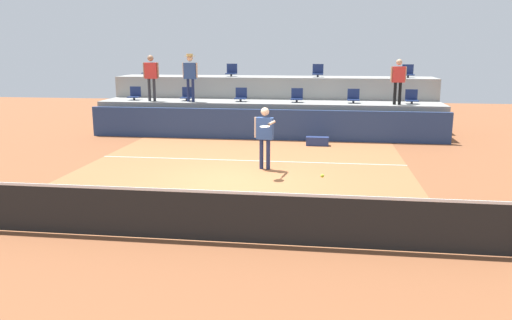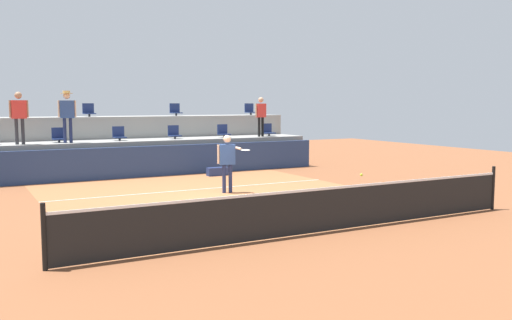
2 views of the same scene
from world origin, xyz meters
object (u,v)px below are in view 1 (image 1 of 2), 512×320
stadium_chair_lower_far_left (135,94)px  stadium_chair_upper_far_left (149,71)px  stadium_chair_lower_far_right (412,98)px  stadium_chair_upper_right (318,72)px  stadium_chair_lower_mid_left (241,96)px  tennis_ball (322,176)px  equipment_bag (317,141)px  stadium_chair_upper_left (232,71)px  spectator_in_white (151,73)px  stadium_chair_lower_right (353,97)px  stadium_chair_upper_far_right (408,72)px  tennis_player (265,132)px  spectator_with_hat (190,72)px  stadium_chair_lower_mid_right (297,96)px  spectator_in_grey (398,78)px  stadium_chair_lower_left (187,95)px

stadium_chair_lower_far_left → stadium_chair_upper_far_left: 1.99m
stadium_chair_lower_far_right → stadium_chair_upper_right: bearing=152.6°
stadium_chair_lower_mid_left → tennis_ball: bearing=-72.1°
stadium_chair_lower_far_left → tennis_ball: (7.46, -9.92, -0.56)m
stadium_chair_lower_far_left → equipment_bag: (7.24, -2.14, -1.31)m
stadium_chair_lower_far_left → stadium_chair_upper_left: 4.08m
stadium_chair_lower_mid_left → spectator_in_white: spectator_in_white is taller
stadium_chair_lower_right → stadium_chair_lower_far_left: bearing=180.0°
stadium_chair_upper_far_right → tennis_player: 9.12m
stadium_chair_lower_mid_left → stadium_chair_lower_right: 4.25m
stadium_chair_lower_right → spectator_with_hat: (-6.12, -0.38, 0.90)m
stadium_chair_upper_right → stadium_chair_upper_far_right: same height
stadium_chair_upper_left → spectator_in_white: (-2.72, -2.18, -0.01)m
spectator_with_hat → stadium_chair_lower_far_right: bearing=2.7°
stadium_chair_lower_mid_right → stadium_chair_upper_far_right: size_ratio=1.00×
spectator_in_grey → equipment_bag: 3.89m
stadium_chair_lower_mid_right → spectator_in_grey: bearing=-6.0°
stadium_chair_upper_far_left → spectator_in_white: (0.88, -2.18, -0.01)m
stadium_chair_lower_far_right → tennis_player: (-4.72, -5.84, -0.43)m
stadium_chair_lower_left → spectator_in_grey: (7.90, -0.38, 0.75)m
stadium_chair_lower_right → stadium_chair_upper_far_right: stadium_chair_upper_far_right is taller
stadium_chair_upper_far_right → spectator_with_hat: size_ratio=0.29×
stadium_chair_lower_right → stadium_chair_upper_right: stadium_chair_upper_right is taller
stadium_chair_upper_far_left → stadium_chair_upper_right: same height
stadium_chair_lower_far_right → spectator_in_grey: 1.02m
stadium_chair_lower_left → equipment_bag: 5.69m
stadium_chair_lower_right → stadium_chair_lower_mid_left: bearing=180.0°
stadium_chair_lower_right → stadium_chair_upper_right: bearing=127.3°
stadium_chair_lower_mid_left → spectator_in_grey: size_ratio=0.32×
stadium_chair_lower_mid_right → equipment_bag: bearing=-68.5°
tennis_ball → stadium_chair_upper_far_right: bearing=74.6°
stadium_chair_lower_far_right → equipment_bag: size_ratio=0.68×
spectator_in_grey → stadium_chair_lower_far_left: bearing=177.8°
tennis_ball → spectator_in_white: bearing=124.7°
stadium_chair_lower_far_left → stadium_chair_lower_right: (8.50, 0.00, 0.00)m
spectator_in_grey → stadium_chair_lower_far_right: bearing=34.0°
equipment_bag → spectator_in_white: bearing=164.6°
stadium_chair_upper_right → stadium_chair_lower_mid_right: bearing=-112.2°
stadium_chair_upper_right → spectator_in_white: bearing=-160.8°
stadium_chair_upper_left → tennis_ball: 12.43m
stadium_chair_upper_right → spectator_with_hat: size_ratio=0.29×
stadium_chair_lower_far_left → spectator_with_hat: size_ratio=0.29×
spectator_in_grey → tennis_player: bearing=-127.3°
spectator_with_hat → spectator_in_grey: bearing=-0.0°
stadium_chair_lower_far_right → stadium_chair_upper_right: size_ratio=1.00×
stadium_chair_lower_mid_right → stadium_chair_upper_right: size_ratio=1.00×
tennis_ball → stadium_chair_upper_left: bearing=108.4°
stadium_chair_lower_mid_left → stadium_chair_lower_right: bearing=0.0°
stadium_chair_lower_mid_left → tennis_ball: size_ratio=7.65×
stadium_chair_upper_right → spectator_in_white: 6.66m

